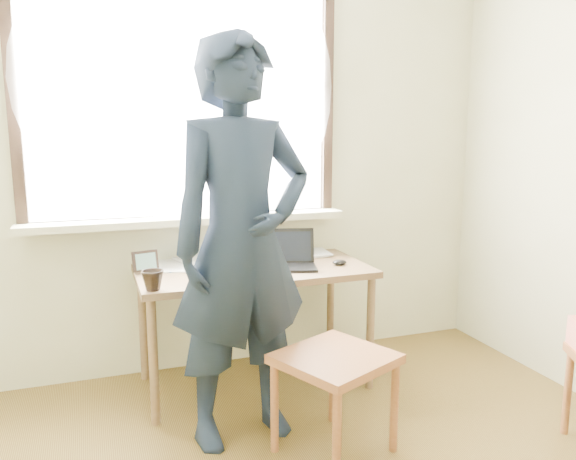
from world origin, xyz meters
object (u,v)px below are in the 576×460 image
object	(u,v)px
mug_dark	(153,280)
laptop	(288,258)
person	(242,243)
desk	(254,280)
mug_white	(229,256)
work_chair	(335,370)

from	to	relation	value
mug_dark	laptop	bearing A→B (deg)	16.07
mug_dark	person	distance (m)	0.49
desk	mug_white	bearing A→B (deg)	124.68
mug_white	desk	bearing A→B (deg)	-55.32
desk	mug_white	xyz separation A→B (m)	(-0.11, 0.15, 0.12)
desk	mug_dark	xyz separation A→B (m)	(-0.58, -0.26, 0.12)
desk	mug_white	world-z (taller)	mug_white
desk	work_chair	distance (m)	0.83
mug_white	mug_dark	xyz separation A→B (m)	(-0.47, -0.41, 0.00)
laptop	mug_white	world-z (taller)	laptop
mug_dark	work_chair	xyz separation A→B (m)	(0.72, -0.53, -0.34)
desk	person	world-z (taller)	person
work_chair	mug_dark	bearing A→B (deg)	143.82
laptop	person	size ratio (longest dim) A/B	0.19
desk	laptop	size ratio (longest dim) A/B	3.61
desk	work_chair	bearing A→B (deg)	-79.65
laptop	mug_white	size ratio (longest dim) A/B	3.14
person	work_chair	bearing A→B (deg)	-50.03
person	mug_white	bearing A→B (deg)	71.61
desk	person	size ratio (longest dim) A/B	0.68
work_chair	desk	bearing A→B (deg)	100.35
laptop	mug_white	xyz separation A→B (m)	(-0.30, 0.19, -0.00)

